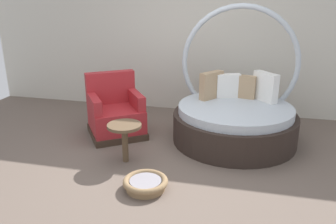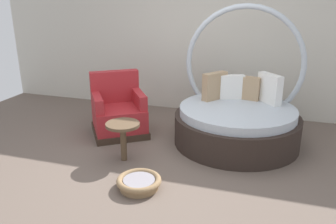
{
  "view_description": "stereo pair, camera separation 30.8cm",
  "coord_description": "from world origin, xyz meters",
  "px_view_note": "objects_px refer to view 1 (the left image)",
  "views": [
    {
      "loc": [
        0.98,
        -3.81,
        2.08
      ],
      "look_at": [
        -0.04,
        0.48,
        0.55
      ],
      "focal_mm": 36.33,
      "sensor_mm": 36.0,
      "label": 1
    },
    {
      "loc": [
        1.28,
        -3.73,
        2.08
      ],
      "look_at": [
        -0.04,
        0.48,
        0.55
      ],
      "focal_mm": 36.33,
      "sensor_mm": 36.0,
      "label": 2
    }
  ],
  "objects_px": {
    "red_armchair": "(115,114)",
    "pet_basket": "(145,183)",
    "round_daybed": "(235,115)",
    "side_table": "(125,131)"
  },
  "relations": [
    {
      "from": "round_daybed",
      "to": "pet_basket",
      "type": "height_order",
      "value": "round_daybed"
    },
    {
      "from": "red_armchair",
      "to": "pet_basket",
      "type": "relative_size",
      "value": 2.18
    },
    {
      "from": "round_daybed",
      "to": "red_armchair",
      "type": "bearing_deg",
      "value": -172.81
    },
    {
      "from": "red_armchair",
      "to": "pet_basket",
      "type": "xyz_separation_m",
      "value": [
        0.92,
        -1.45,
        -0.26
      ]
    },
    {
      "from": "round_daybed",
      "to": "side_table",
      "type": "xyz_separation_m",
      "value": [
        -1.34,
        -1.08,
        0.04
      ]
    },
    {
      "from": "red_armchair",
      "to": "side_table",
      "type": "bearing_deg",
      "value": -61.08
    },
    {
      "from": "side_table",
      "to": "pet_basket",
      "type": "bearing_deg",
      "value": -52.6
    },
    {
      "from": "round_daybed",
      "to": "side_table",
      "type": "distance_m",
      "value": 1.72
    },
    {
      "from": "red_armchair",
      "to": "side_table",
      "type": "xyz_separation_m",
      "value": [
        0.47,
        -0.85,
        0.1
      ]
    },
    {
      "from": "round_daybed",
      "to": "pet_basket",
      "type": "xyz_separation_m",
      "value": [
        -0.89,
        -1.67,
        -0.31
      ]
    }
  ]
}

